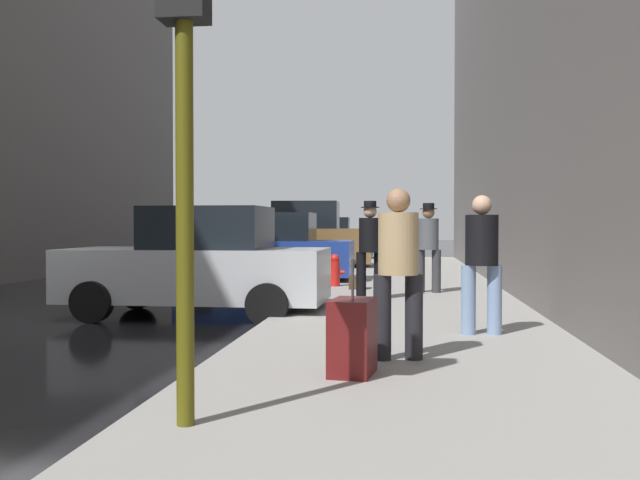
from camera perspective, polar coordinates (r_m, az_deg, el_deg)
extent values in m
plane|color=black|center=(11.68, -24.15, -6.25)|extent=(120.00, 120.00, 0.00)
cube|color=gray|center=(10.03, 6.97, -6.93)|extent=(4.00, 40.00, 0.15)
cube|color=#B7BABF|center=(11.76, -9.86, -2.72)|extent=(4.22, 1.89, 0.84)
cube|color=black|center=(11.68, -8.94, 0.93)|extent=(1.91, 1.59, 0.70)
cylinder|color=black|center=(13.11, -14.37, -3.96)|extent=(0.64, 0.23, 0.64)
cylinder|color=black|center=(11.43, -17.81, -4.74)|extent=(0.64, 0.23, 0.64)
cylinder|color=black|center=(12.37, -2.51, -4.23)|extent=(0.64, 0.23, 0.64)
cylinder|color=black|center=(10.57, -4.24, -5.17)|extent=(0.64, 0.23, 0.64)
cube|color=navy|center=(17.51, -4.31, -1.41)|extent=(4.21, 1.85, 0.84)
cube|color=black|center=(17.46, -3.67, 1.05)|extent=(1.90, 1.57, 0.70)
cylinder|color=black|center=(18.73, -7.88, -2.38)|extent=(0.64, 0.22, 0.64)
cylinder|color=black|center=(16.96, -9.43, -2.76)|extent=(0.64, 0.22, 0.64)
cylinder|color=black|center=(18.24, 0.46, -2.46)|extent=(0.64, 0.22, 0.64)
cylinder|color=black|center=(16.42, -0.22, -2.88)|extent=(0.64, 0.22, 0.64)
cube|color=brown|center=(23.10, -1.60, -0.44)|extent=(4.66, 1.99, 1.10)
cube|color=black|center=(23.07, -1.11, 1.99)|extent=(2.12, 1.63, 0.90)
cylinder|color=black|center=(24.24, -4.87, -1.55)|extent=(0.65, 0.24, 0.64)
cylinder|color=black|center=(22.43, -5.67, -1.78)|extent=(0.65, 0.24, 0.64)
cylinder|color=black|center=(23.92, 2.21, -1.58)|extent=(0.65, 0.24, 0.64)
cylinder|color=black|center=(22.09, 1.99, -1.82)|extent=(0.65, 0.24, 0.64)
cube|color=#193828|center=(28.92, 0.09, -0.36)|extent=(4.27, 2.00, 0.84)
cube|color=black|center=(28.89, 0.48, 1.13)|extent=(1.95, 1.63, 0.70)
cylinder|color=black|center=(29.99, -2.37, -1.01)|extent=(0.65, 0.24, 0.64)
cylinder|color=black|center=(28.16, -2.83, -1.16)|extent=(0.65, 0.24, 0.64)
cylinder|color=black|center=(29.78, 2.85, -1.03)|extent=(0.65, 0.24, 0.64)
cylinder|color=black|center=(27.94, 2.73, -1.18)|extent=(0.65, 0.24, 0.64)
cylinder|color=red|center=(15.62, 1.20, -2.70)|extent=(0.22, 0.22, 0.55)
sphere|color=red|center=(15.61, 1.20, -1.49)|extent=(0.20, 0.20, 0.20)
cylinder|color=red|center=(15.64, 0.62, -2.60)|extent=(0.10, 0.09, 0.09)
cylinder|color=red|center=(15.61, 1.79, -2.60)|extent=(0.10, 0.09, 0.09)
cylinder|color=#514C0F|center=(4.87, -10.78, 6.52)|extent=(0.12, 0.12, 3.60)
sphere|color=green|center=(5.20, -10.37, 18.21)|extent=(0.14, 0.14, 0.14)
cylinder|color=black|center=(7.22, 7.52, -6.13)|extent=(0.21, 0.21, 0.85)
cylinder|color=black|center=(7.16, 5.00, -6.18)|extent=(0.21, 0.21, 0.85)
cylinder|color=tan|center=(7.13, 6.28, -0.29)|extent=(0.47, 0.47, 0.62)
sphere|color=#997051|center=(7.13, 6.29, 3.16)|extent=(0.24, 0.24, 0.24)
cylinder|color=#728CB2|center=(8.97, 11.79, -4.70)|extent=(0.20, 0.20, 0.85)
cylinder|color=#728CB2|center=(9.03, 13.79, -4.67)|extent=(0.20, 0.20, 0.85)
cylinder|color=black|center=(8.95, 12.81, 0.00)|extent=(0.44, 0.44, 0.62)
sphere|color=tan|center=(8.95, 12.83, 2.75)|extent=(0.24, 0.24, 0.24)
cylinder|color=#333338|center=(14.32, 9.29, -2.48)|extent=(0.21, 0.21, 0.85)
cylinder|color=#333338|center=(14.37, 8.03, -2.46)|extent=(0.21, 0.21, 0.85)
cylinder|color=#4C5156|center=(14.32, 8.67, 0.47)|extent=(0.47, 0.47, 0.62)
sphere|color=#997051|center=(14.32, 8.68, 2.19)|extent=(0.24, 0.24, 0.24)
cylinder|color=black|center=(14.32, 8.68, 2.48)|extent=(0.34, 0.34, 0.02)
cylinder|color=black|center=(14.32, 8.68, 2.72)|extent=(0.23, 0.23, 0.11)
cylinder|color=black|center=(12.94, 3.31, -2.86)|extent=(0.19, 0.19, 0.85)
cylinder|color=black|center=(12.94, 4.73, -2.86)|extent=(0.19, 0.19, 0.85)
cylinder|color=black|center=(12.91, 4.02, 0.40)|extent=(0.43, 0.43, 0.62)
sphere|color=tan|center=(12.91, 4.03, 2.31)|extent=(0.24, 0.24, 0.24)
cylinder|color=black|center=(12.91, 4.03, 2.63)|extent=(0.34, 0.34, 0.02)
cylinder|color=black|center=(12.91, 4.03, 2.89)|extent=(0.23, 0.23, 0.11)
cube|color=#591414|center=(6.47, 2.62, -7.74)|extent=(0.43, 0.60, 0.68)
cylinder|color=#333333|center=(6.41, 2.63, -3.15)|extent=(0.02, 0.02, 0.36)
cube|color=#472D19|center=(15.00, 2.98, -3.38)|extent=(0.32, 0.44, 0.28)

